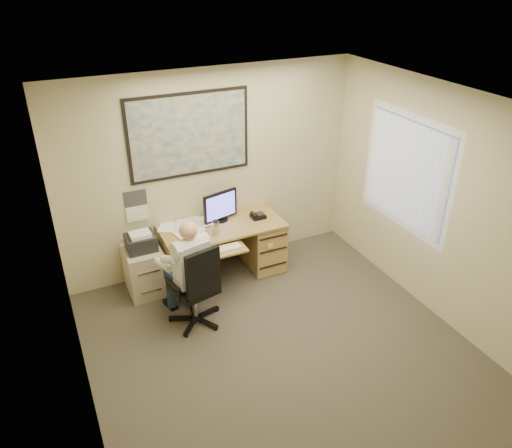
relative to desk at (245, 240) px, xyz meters
name	(u,v)px	position (x,y,z in m)	size (l,w,h in m)	color
room_shell	(294,255)	(-0.32, -1.90, 0.91)	(4.00, 4.50, 2.70)	#3E3A2F
desk	(245,240)	(0.00, 0.00, 0.00)	(1.60, 0.97, 1.15)	#9E8143
world_map	(189,135)	(-0.58, 0.33, 1.46)	(1.56, 0.03, 1.06)	#1E4C93
wall_calendar	(136,206)	(-1.33, 0.34, 0.64)	(0.28, 0.01, 0.42)	white
window_blinds	(406,172)	(1.65, -1.10, 1.11)	(0.06, 1.40, 1.30)	white
filing_cabinet	(144,266)	(-1.38, 0.04, -0.07)	(0.45, 0.54, 0.87)	#BEAE99
office_chair	(195,302)	(-1.01, -0.86, -0.13)	(0.77, 0.77, 1.08)	black
person	(192,273)	(-1.00, -0.78, 0.22)	(0.54, 0.77, 1.32)	silver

